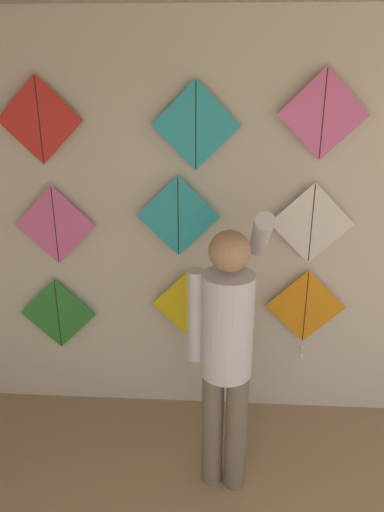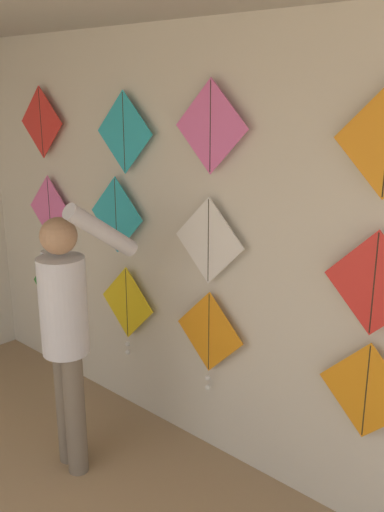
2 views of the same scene
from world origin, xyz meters
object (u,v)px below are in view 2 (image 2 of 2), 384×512
kite_1 (127,306)px  kite_7 (374,284)px  kite_9 (124,132)px  kite_5 (116,215)px  kite_10 (211,127)px  kite_4 (50,209)px  kite_2 (209,336)px  kite_3 (366,391)px  shopkeeper (66,323)px  kite_0 (52,286)px  kite_8 (41,122)px  kite_6 (209,241)px

kite_1 → kite_7: bearing=0.0°
kite_9 → kite_5: bearing=180.0°
kite_5 → kite_10: kite_10 is taller
kite_4 → kite_10: 1.87m
kite_2 → kite_5: 1.11m
kite_3 → kite_4: size_ratio=1.00×
shopkeeper → kite_4: size_ratio=3.24×
kite_3 → kite_0: bearing=180.0°
kite_7 → kite_9: kite_9 is taller
shopkeeper → kite_5: 0.94m
kite_5 → kite_8: kite_8 is taller
shopkeeper → kite_5: (-0.33, 0.71, 0.52)m
shopkeeper → kite_0: (-1.22, 0.71, -0.24)m
kite_3 → kite_5: 2.08m
kite_1 → kite_8: size_ratio=1.25×
kite_0 → kite_10: kite_10 is taller
shopkeeper → kite_0: 1.43m
kite_3 → kite_9: (-1.86, 0.00, 1.23)m
kite_0 → kite_3: bearing=0.0°
shopkeeper → kite_9: (-0.21, 0.71, 1.10)m
kite_7 → kite_8: (-2.83, 0.00, 0.67)m
kite_1 → shopkeeper: bearing=-70.8°
kite_2 → kite_5: (-0.89, 0.00, 0.67)m
kite_3 → kite_7: 0.59m
kite_2 → kite_4: size_ratio=1.25×
kite_4 → kite_2: bearing=-0.0°
kite_1 → kite_9: size_ratio=1.25×
kite_8 → kite_6: bearing=0.0°
kite_8 → kite_10: kite_10 is taller
kite_3 → kite_7: size_ratio=1.00×
kite_4 → kite_10: size_ratio=1.00×
shopkeeper → kite_0: shopkeeper is taller
kite_2 → kite_6: kite_6 is taller
kite_1 → kite_10: (0.80, 0.00, 1.33)m
kite_1 → kite_7: size_ratio=1.25×
kite_4 → kite_9: 1.16m
kite_2 → kite_9: kite_9 is taller
kite_2 → kite_3: bearing=0.0°
kite_1 → kite_6: kite_6 is taller
kite_4 → kite_9: bearing=0.0°
kite_8 → kite_9: size_ratio=1.00×
kite_9 → kite_7: bearing=0.0°
kite_6 → kite_0: bearing=180.0°
kite_1 → kite_2: (0.80, 0.00, 0.01)m
kite_4 → kite_8: (-0.03, 0.00, 0.69)m
kite_3 → kite_8: size_ratio=1.00×
kite_2 → kite_1: bearing=180.0°
kite_1 → kite_9: (0.03, 0.00, 1.26)m
kite_2 → kite_6: bearing=176.4°
kite_2 → kite_10: size_ratio=1.25×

